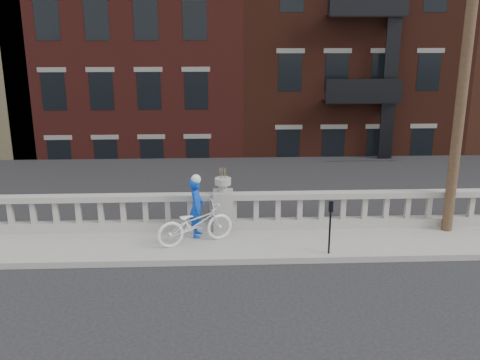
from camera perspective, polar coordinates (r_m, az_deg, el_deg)
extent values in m
plane|color=black|center=(11.47, -1.49, -13.10)|extent=(120.00, 120.00, 0.00)
cube|color=gray|center=(14.14, -1.73, -6.90)|extent=(32.00, 2.20, 0.15)
cube|color=gray|center=(14.94, -1.79, -4.77)|extent=(28.00, 0.34, 0.25)
cube|color=gray|center=(14.67, -1.82, -1.76)|extent=(28.00, 0.34, 0.16)
cube|color=gray|center=(14.80, -1.81, -3.23)|extent=(0.55, 0.55, 1.10)
cylinder|color=gray|center=(14.59, -1.83, -0.82)|extent=(0.24, 0.24, 0.20)
cylinder|color=gray|center=(14.54, -1.84, -0.15)|extent=(0.44, 0.44, 0.18)
cube|color=#605E59|center=(16.41, -1.73, -13.18)|extent=(36.00, 0.50, 5.15)
cube|color=black|center=(37.56, -2.20, -0.70)|extent=(80.00, 44.00, 0.50)
cube|color=#595651|center=(20.45, -7.58, -8.91)|extent=(16.00, 7.00, 4.00)
cube|color=#481814|center=(30.42, -9.91, 9.07)|extent=(10.00, 14.00, 14.00)
cube|color=#39170F|center=(30.72, 9.18, 10.58)|extent=(10.00, 14.00, 15.50)
cylinder|color=#422D1E|center=(15.03, 23.11, 13.16)|extent=(0.28, 0.28, 10.00)
cylinder|color=black|center=(13.40, 9.54, -5.57)|extent=(0.05, 0.05, 1.10)
cube|color=black|center=(13.16, 9.67, -2.82)|extent=(0.10, 0.08, 0.26)
cube|color=black|center=(13.11, 9.72, -2.72)|extent=(0.06, 0.01, 0.08)
imported|color=white|center=(13.90, -4.81, -4.64)|extent=(2.16, 1.44, 1.07)
imported|color=#0C3CBA|center=(14.27, -4.65, -2.94)|extent=(0.44, 0.62, 1.61)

